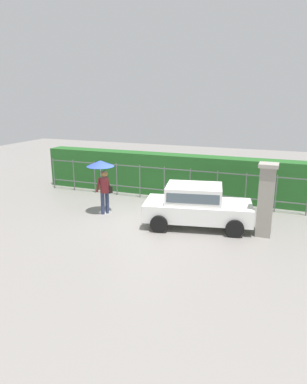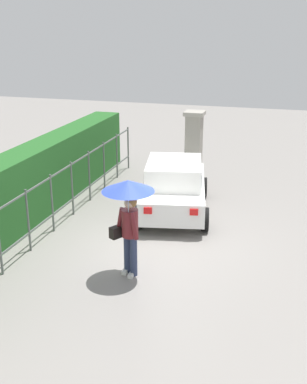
{
  "view_description": "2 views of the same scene",
  "coord_description": "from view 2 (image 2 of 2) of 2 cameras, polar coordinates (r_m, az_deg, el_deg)",
  "views": [
    {
      "loc": [
        4.93,
        -11.3,
        4.47
      ],
      "look_at": [
        0.4,
        0.38,
        1.03
      ],
      "focal_mm": 32.91,
      "sensor_mm": 36.0,
      "label": 1
    },
    {
      "loc": [
        -10.2,
        -2.76,
        5.03
      ],
      "look_at": [
        0.56,
        0.36,
        1.09
      ],
      "focal_mm": 45.64,
      "sensor_mm": 36.0,
      "label": 2
    }
  ],
  "objects": [
    {
      "name": "hedge_row",
      "position": [
        12.74,
        -15.6,
        -0.02
      ],
      "size": [
        12.62,
        0.9,
        1.9
      ],
      "primitive_type": "cube",
      "color": "#235B23",
      "rests_on": "ground"
    },
    {
      "name": "gate_pillar",
      "position": [
        15.35,
        4.71,
        5.04
      ],
      "size": [
        0.6,
        0.6,
        2.42
      ],
      "color": "gray",
      "rests_on": "ground"
    },
    {
      "name": "car",
      "position": [
        13.32,
        2.43,
        0.89
      ],
      "size": [
        3.96,
        2.43,
        1.48
      ],
      "rotation": [
        0.0,
        0.0,
        0.2
      ],
      "color": "white",
      "rests_on": "ground"
    },
    {
      "name": "fence_section",
      "position": [
        12.33,
        -11.79,
        -0.97
      ],
      "size": [
        11.67,
        0.05,
        1.5
      ],
      "color": "#59605B",
      "rests_on": "ground"
    },
    {
      "name": "ground_plane",
      "position": [
        11.7,
        0.92,
        -6.06
      ],
      "size": [
        40.0,
        40.0,
        0.0
      ],
      "primitive_type": "plane",
      "color": "gray"
    },
    {
      "name": "pedestrian",
      "position": [
        9.69,
        -2.95,
        -1.33
      ],
      "size": [
        1.05,
        1.05,
        2.11
      ],
      "rotation": [
        0.0,
        0.0,
        2.6
      ],
      "color": "#2D3856",
      "rests_on": "ground"
    }
  ]
}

